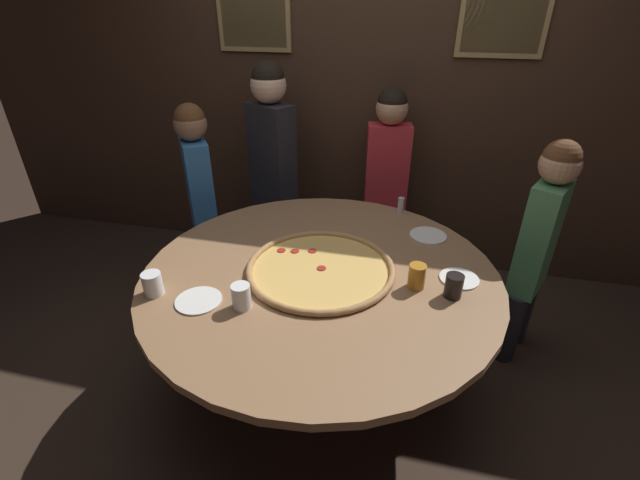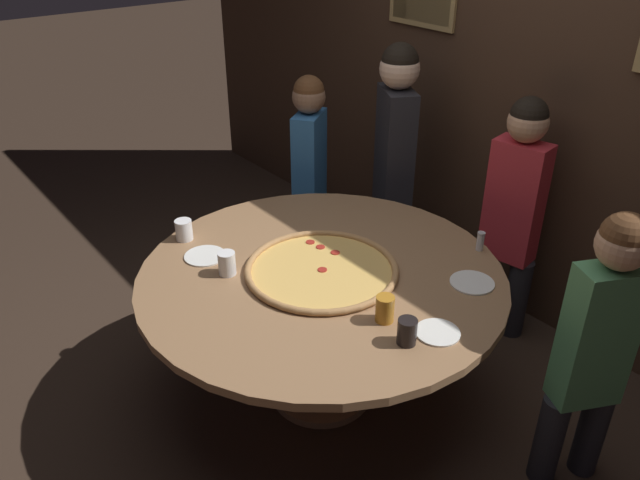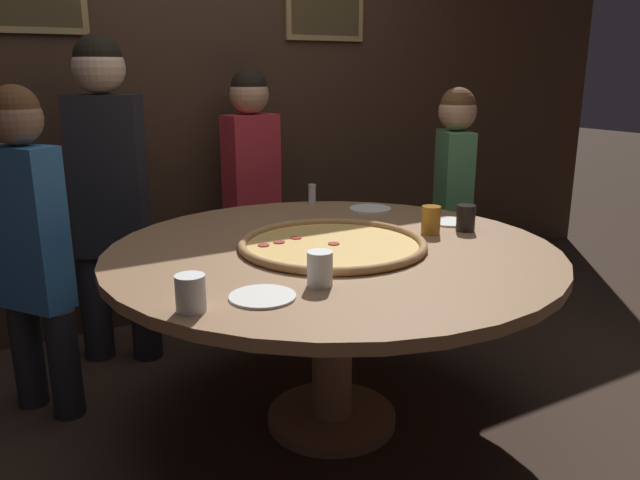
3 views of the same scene
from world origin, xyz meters
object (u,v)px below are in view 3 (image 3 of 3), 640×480
drink_cup_far_left (320,269)px  dining_table (332,277)px  drink_cup_near_right (431,220)px  white_plate_right_side (370,209)px  condiment_shaker (312,194)px  diner_centre_back (252,182)px  diner_far_left (30,236)px  giant_pizza (332,244)px  white_plate_far_back (262,297)px  white_plate_beside_cup (449,222)px  drink_cup_beside_pizza (191,293)px  diner_side_left (453,196)px  diner_side_right (109,184)px  drink_cup_near_left (466,218)px

drink_cup_far_left → dining_table: bearing=53.5°
drink_cup_near_right → white_plate_right_side: bearing=84.6°
condiment_shaker → diner_centre_back: bearing=106.4°
white_plate_right_side → diner_far_left: size_ratio=0.15×
giant_pizza → white_plate_far_back: bearing=-142.0°
drink_cup_near_right → white_plate_beside_cup: (0.19, 0.11, -0.05)m
dining_table → diner_centre_back: bearing=80.6°
condiment_shaker → drink_cup_near_right: bearing=-80.7°
drink_cup_near_right → diner_centre_back: (-0.25, 1.20, -0.01)m
drink_cup_beside_pizza → diner_side_left: 1.95m
white_plate_beside_cup → white_plate_right_side: size_ratio=0.91×
dining_table → condiment_shaker: 0.82m
diner_side_right → diner_side_left: (1.65, -0.51, -0.14)m
condiment_shaker → giant_pizza: bearing=-113.9°
drink_cup_far_left → diner_side_left: size_ratio=0.09×
white_plate_right_side → diner_far_left: (-1.47, 0.21, 0.01)m
drink_cup_beside_pizza → white_plate_far_back: bearing=-1.5°
white_plate_far_back → diner_centre_back: bearing=66.9°
drink_cup_near_right → white_plate_right_side: drink_cup_near_right is taller
drink_cup_near_right → white_plate_far_back: size_ratio=0.58×
drink_cup_beside_pizza → white_plate_beside_cup: size_ratio=0.58×
drink_cup_near_left → white_plate_beside_cup: bearing=75.6°
giant_pizza → diner_side_right: diner_side_right is taller
white_plate_far_back → diner_far_left: size_ratio=0.15×
giant_pizza → drink_cup_near_left: (0.61, -0.07, 0.04)m
giant_pizza → drink_cup_near_right: drink_cup_near_right is taller
diner_side_left → diner_centre_back: bearing=-100.3°
dining_table → diner_side_left: 1.19m
drink_cup_far_left → giant_pizza: bearing=53.6°
giant_pizza → drink_cup_near_right: size_ratio=6.18×
white_plate_beside_cup → drink_cup_near_right: bearing=-151.1°
white_plate_far_back → condiment_shaker: condiment_shaker is taller
white_plate_far_back → diner_centre_back: diner_centre_back is taller
drink_cup_beside_pizza → drink_cup_near_left: drink_cup_near_left is taller
drink_cup_near_left → drink_cup_beside_pizza: bearing=-167.4°
drink_cup_near_left → dining_table: bearing=174.1°
diner_centre_back → dining_table: bearing=71.2°
drink_cup_beside_pizza → diner_side_left: size_ratio=0.08×
drink_cup_near_right → diner_side_left: (0.62, 0.56, -0.06)m
white_plate_beside_cup → diner_centre_back: 1.18m
drink_cup_near_right → diner_far_left: bearing=153.4°
diner_side_left → drink_cup_near_left: bearing=-11.6°
giant_pizza → condiment_shaker: (0.32, 0.73, 0.04)m
dining_table → condiment_shaker: size_ratio=17.52×
giant_pizza → diner_far_left: size_ratio=0.53×
dining_table → white_plate_far_back: 0.59m
white_plate_right_side → condiment_shaker: 0.32m
drink_cup_beside_pizza → diner_far_left: diner_far_left is taller
drink_cup_near_left → white_plate_right_side: drink_cup_near_left is taller
diner_centre_back → diner_far_left: size_ratio=1.04×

